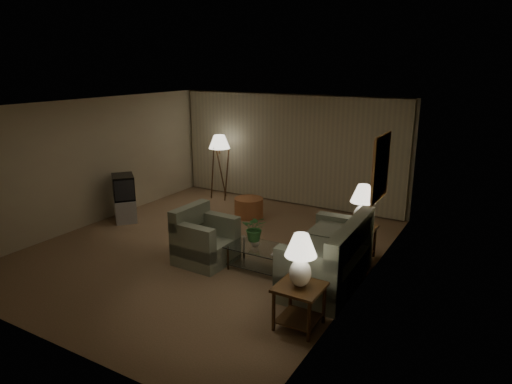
# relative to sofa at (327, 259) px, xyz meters

# --- Properties ---
(ground) EXTENTS (7.00, 7.00, 0.00)m
(ground) POSITION_rel_sofa_xyz_m (-2.50, 0.24, -0.43)
(ground) COLOR #9B6F55
(ground) RESTS_ON ground
(room_shell) EXTENTS (6.04, 7.02, 2.72)m
(room_shell) POSITION_rel_sofa_xyz_m (-2.48, 1.75, 1.32)
(room_shell) COLOR #C3BA96
(room_shell) RESTS_ON ground
(sofa) EXTENTS (2.01, 1.11, 0.86)m
(sofa) POSITION_rel_sofa_xyz_m (0.00, 0.00, 0.00)
(sofa) COLOR gray
(sofa) RESTS_ON ground
(armchair) EXTENTS (0.98, 0.94, 0.78)m
(armchair) POSITION_rel_sofa_xyz_m (-2.15, -0.29, -0.04)
(armchair) COLOR gray
(armchair) RESTS_ON ground
(side_table_near) EXTENTS (0.60, 0.60, 0.60)m
(side_table_near) POSITION_rel_sofa_xyz_m (0.15, -1.35, -0.01)
(side_table_near) COLOR #341B0E
(side_table_near) RESTS_ON ground
(side_table_far) EXTENTS (0.53, 0.44, 0.60)m
(side_table_far) POSITION_rel_sofa_xyz_m (0.15, 1.25, -0.03)
(side_table_far) COLOR #341B0E
(side_table_far) RESTS_ON ground
(table_lamp_near) EXTENTS (0.42, 0.42, 0.72)m
(table_lamp_near) POSITION_rel_sofa_xyz_m (0.15, -1.35, 0.60)
(table_lamp_near) COLOR white
(table_lamp_near) RESTS_ON side_table_near
(table_lamp_far) EXTENTS (0.44, 0.44, 0.77)m
(table_lamp_far) POSITION_rel_sofa_xyz_m (0.15, 1.25, 0.62)
(table_lamp_far) COLOR white
(table_lamp_far) RESTS_ON side_table_far
(coffee_table) EXTENTS (1.21, 0.66, 0.41)m
(coffee_table) POSITION_rel_sofa_xyz_m (-1.11, -0.10, -0.15)
(coffee_table) COLOR silver
(coffee_table) RESTS_ON ground
(tv_cabinet) EXTENTS (1.15, 1.15, 0.50)m
(tv_cabinet) POSITION_rel_sofa_xyz_m (-5.05, 0.62, -0.18)
(tv_cabinet) COLOR #B5B5B8
(tv_cabinet) RESTS_ON ground
(crt_tv) EXTENTS (1.06, 1.06, 0.53)m
(crt_tv) POSITION_rel_sofa_xyz_m (-5.05, 0.62, 0.34)
(crt_tv) COLOR black
(crt_tv) RESTS_ON tv_cabinet
(floor_lamp) EXTENTS (0.54, 0.54, 1.66)m
(floor_lamp) POSITION_rel_sofa_xyz_m (-4.16, 3.09, 0.44)
(floor_lamp) COLOR #341B0E
(floor_lamp) RESTS_ON ground
(ottoman) EXTENTS (0.70, 0.70, 0.44)m
(ottoman) POSITION_rel_sofa_xyz_m (-2.76, 2.21, -0.21)
(ottoman) COLOR #A45D37
(ottoman) RESTS_ON ground
(vase) EXTENTS (0.17, 0.17, 0.14)m
(vase) POSITION_rel_sofa_xyz_m (-1.26, -0.10, 0.06)
(vase) COLOR white
(vase) RESTS_ON coffee_table
(flowers) EXTENTS (0.51, 0.48, 0.45)m
(flowers) POSITION_rel_sofa_xyz_m (-1.26, -0.10, 0.36)
(flowers) COLOR #387E39
(flowers) RESTS_ON vase
(book) EXTENTS (0.20, 0.25, 0.02)m
(book) POSITION_rel_sofa_xyz_m (-0.86, -0.20, -0.01)
(book) COLOR olive
(book) RESTS_ON coffee_table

